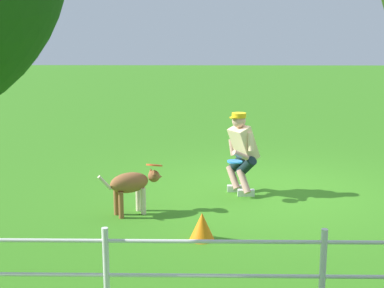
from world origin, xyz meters
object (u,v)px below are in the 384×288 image
at_px(person, 242,151).
at_px(frisbee_held, 235,162).
at_px(training_cone, 202,226).
at_px(frisbee_flying, 154,165).
at_px(dog, 132,184).

relative_size(person, frisbee_held, 5.63).
bearing_deg(frisbee_held, training_cone, 72.81).
height_order(frisbee_held, training_cone, frisbee_held).
relative_size(frisbee_flying, training_cone, 0.67).
distance_m(person, frisbee_held, 0.40).
distance_m(person, training_cone, 2.12).
xyz_separation_m(person, frisbee_flying, (1.29, 0.84, -0.03)).
distance_m(frisbee_flying, training_cone, 1.39).
xyz_separation_m(frisbee_flying, training_cone, (-0.67, 1.11, -0.50)).
bearing_deg(frisbee_flying, dog, 27.87).
distance_m(frisbee_flying, frisbee_held, 1.26).
bearing_deg(training_cone, frisbee_held, -107.19).
height_order(person, frisbee_held, person).
bearing_deg(dog, frisbee_flying, -3.84).
relative_size(person, training_cone, 3.74).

